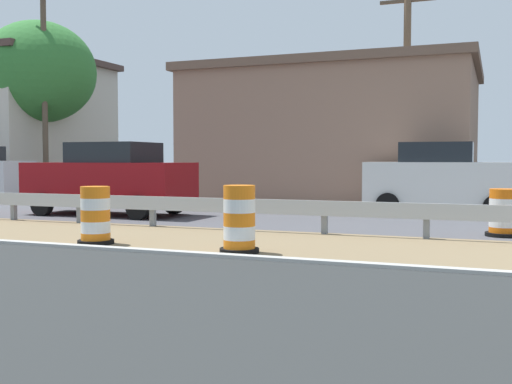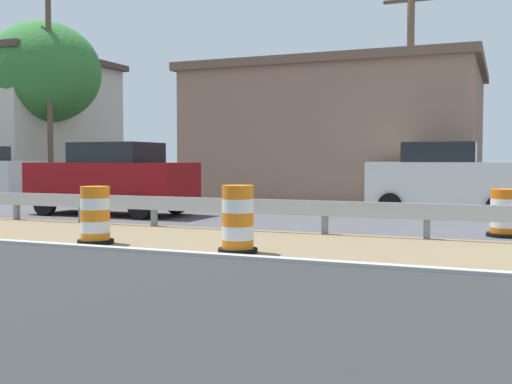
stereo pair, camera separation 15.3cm
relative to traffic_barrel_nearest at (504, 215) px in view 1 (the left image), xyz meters
The scene contains 9 objects.
traffic_barrel_nearest is the anchor object (origin of this frame).
traffic_barrel_close 5.80m from the traffic_barrel_nearest, 134.02° to the left, with size 0.67×0.67×1.14m.
traffic_barrel_mid 8.14m from the traffic_barrel_nearest, 119.56° to the left, with size 0.67×0.67×1.08m.
car_lead_near_lane 10.43m from the traffic_barrel_nearest, 83.70° to the left, with size 2.13×4.73×2.05m.
car_distant_c 5.08m from the traffic_barrel_nearest, 18.75° to the left, with size 2.12×4.30×2.06m.
roadside_shop_near 11.98m from the traffic_barrel_nearest, 30.56° to the left, with size 8.43×10.52×5.06m.
utility_pole_near 8.56m from the traffic_barrel_nearest, 22.22° to the left, with size 0.24×1.80×7.27m.
utility_pole_mid 20.39m from the traffic_barrel_nearest, 66.71° to the left, with size 0.24×1.80×9.11m.
tree_roadside 22.24m from the traffic_barrel_nearest, 65.11° to the left, with size 5.10×5.10×7.84m.
Camera 1 is at (-10.25, 3.95, 1.57)m, focal length 43.11 mm.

